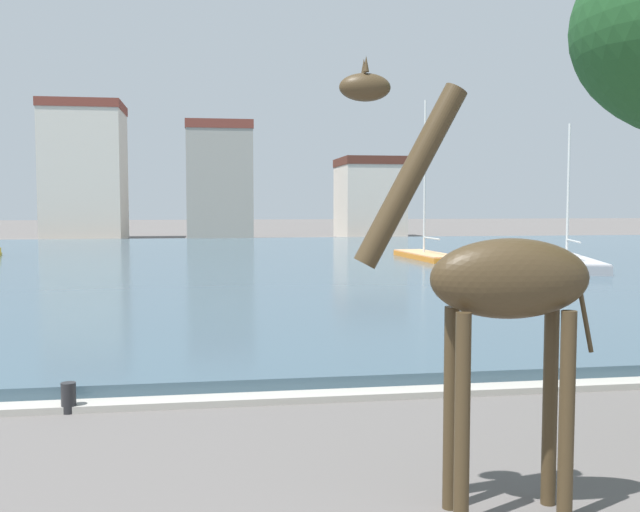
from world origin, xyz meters
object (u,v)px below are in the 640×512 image
object	(u,v)px
sailboat_grey	(565,264)
sailboat_orange	(423,257)
mooring_bollard	(69,398)
giraffe_statue	(497,287)

from	to	relation	value
sailboat_grey	sailboat_orange	world-z (taller)	sailboat_orange
sailboat_grey	mooring_bollard	distance (m)	28.78
giraffe_statue	sailboat_orange	size ratio (longest dim) A/B	0.54
sailboat_orange	mooring_bollard	bearing A→B (deg)	-117.58
sailboat_orange	sailboat_grey	bearing A→B (deg)	-50.30
giraffe_statue	sailboat_orange	world-z (taller)	sailboat_orange
mooring_bollard	giraffe_statue	bearing A→B (deg)	-41.95
sailboat_orange	mooring_bollard	size ratio (longest dim) A/B	18.22
sailboat_orange	mooring_bollard	xyz separation A→B (m)	(-14.33, -27.43, -0.13)
giraffe_statue	mooring_bollard	bearing A→B (deg)	138.05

